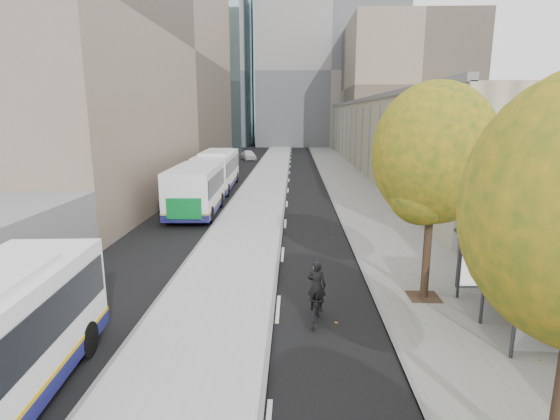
{
  "coord_description": "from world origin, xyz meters",
  "views": [
    {
      "loc": [
        -1.13,
        -1.93,
        6.55
      ],
      "look_at": [
        -1.72,
        16.51,
        2.5
      ],
      "focal_mm": 28.0,
      "sensor_mm": 36.0,
      "label": 1
    }
  ],
  "objects_px": {
    "distant_car": "(248,155)",
    "cyclist": "(316,300)",
    "bus_shelter": "(517,261)",
    "bus_far": "(210,176)"
  },
  "relations": [
    {
      "from": "distant_car",
      "to": "cyclist",
      "type": "bearing_deg",
      "value": -99.98
    },
    {
      "from": "bus_shelter",
      "to": "bus_far",
      "type": "height_order",
      "value": "bus_far"
    },
    {
      "from": "bus_shelter",
      "to": "cyclist",
      "type": "xyz_separation_m",
      "value": [
        -6.08,
        0.06,
        -1.41
      ]
    },
    {
      "from": "bus_shelter",
      "to": "cyclist",
      "type": "height_order",
      "value": "bus_shelter"
    },
    {
      "from": "cyclist",
      "to": "distant_car",
      "type": "xyz_separation_m",
      "value": [
        -7.45,
        51.18,
        -0.05
      ]
    },
    {
      "from": "cyclist",
      "to": "distant_car",
      "type": "bearing_deg",
      "value": 109.51
    },
    {
      "from": "bus_far",
      "to": "cyclist",
      "type": "xyz_separation_m",
      "value": [
        7.4,
        -21.1,
        -0.98
      ]
    },
    {
      "from": "bus_shelter",
      "to": "cyclist",
      "type": "relative_size",
      "value": 2.1
    },
    {
      "from": "distant_car",
      "to": "bus_shelter",
      "type": "bearing_deg",
      "value": -93.47
    },
    {
      "from": "bus_far",
      "to": "distant_car",
      "type": "xyz_separation_m",
      "value": [
        -0.05,
        30.08,
        -1.03
      ]
    }
  ]
}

